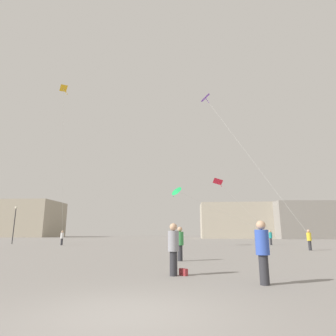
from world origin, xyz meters
TOP-DOWN VIEW (x-y plane):
  - ground_plane at (0.00, 0.00)m, footprint 300.00×300.00m
  - person_in_grey at (0.75, 4.95)m, footprint 0.40×0.40m
  - person_in_yellow at (12.07, 20.30)m, footprint 0.38×0.38m
  - person_in_teal at (11.97, 30.99)m, footprint 0.39×0.39m
  - person_in_green at (0.95, 10.36)m, footprint 0.39×0.39m
  - person_in_white at (-13.56, 29.37)m, footprint 0.38×0.38m
  - person_in_blue at (3.46, 3.29)m, footprint 0.40×0.40m
  - kite_crimson_delta at (5.72, 29.62)m, footprint 7.06×2.21m
  - kite_emerald_diamond at (0.49, 27.47)m, footprint 12.38×4.39m
  - kite_amber_delta at (-10.40, 19.40)m, footprint 3.79×10.99m
  - kite_violet_delta at (3.89, 22.69)m, footprint 8.96×3.29m
  - building_left_hall at (-55.00, 93.08)m, footprint 24.65×18.02m
  - building_centre_hall at (17.00, 73.52)m, footprint 21.73×11.51m
  - building_right_hall at (35.00, 71.82)m, footprint 22.97×15.93m
  - lamppost_east at (-21.77, 32.77)m, footprint 0.36×0.36m
  - handbag_beside_flyer at (1.10, 5.05)m, footprint 0.33×0.33m

SIDE VIEW (x-z plane):
  - ground_plane at x=0.00m, z-range 0.00..0.00m
  - handbag_beside_flyer at x=1.10m, z-range 0.00..0.24m
  - person_in_white at x=-13.56m, z-range 0.08..1.82m
  - person_in_yellow at x=12.07m, z-range 0.08..1.84m
  - person_in_teal at x=11.97m, z-range 0.09..1.88m
  - person_in_green at x=0.95m, z-range 0.09..1.89m
  - person_in_grey at x=0.75m, z-range 0.09..1.91m
  - person_in_blue at x=3.46m, z-range 0.09..1.94m
  - lamppost_east at x=-21.77m, z-range 0.85..5.88m
  - building_right_hall at x=35.00m, z-range 0.00..9.09m
  - building_centre_hall at x=17.00m, z-range 0.00..9.23m
  - building_left_hall at x=-55.00m, z-range 0.00..12.26m
  - kite_emerald_diamond at x=0.49m, z-range 3.48..9.05m
  - kite_crimson_delta at x=5.72m, z-range 4.25..11.01m
  - kite_amber_delta at x=-10.40m, z-range 7.47..21.54m
  - kite_violet_delta at x=3.89m, z-range 7.99..22.75m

